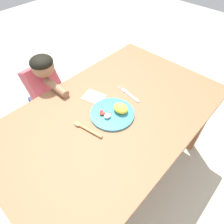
% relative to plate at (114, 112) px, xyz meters
% --- Properties ---
extents(ground_plane, '(8.00, 8.00, 0.00)m').
position_rel_plate_xyz_m(ground_plane, '(0.00, 0.02, -0.72)').
color(ground_plane, beige).
extents(dining_table, '(1.47, 0.91, 0.71)m').
position_rel_plate_xyz_m(dining_table, '(0.00, 0.02, -0.11)').
color(dining_table, '#946340').
rests_on(dining_table, ground_plane).
extents(plate, '(0.27, 0.27, 0.06)m').
position_rel_plate_xyz_m(plate, '(0.00, 0.00, 0.00)').
color(plate, teal).
rests_on(plate, dining_table).
extents(fork, '(0.05, 0.20, 0.01)m').
position_rel_plate_xyz_m(fork, '(0.20, 0.04, -0.01)').
color(fork, silver).
rests_on(fork, dining_table).
extents(spoon, '(0.06, 0.20, 0.02)m').
position_rel_plate_xyz_m(spoon, '(-0.20, 0.04, -0.01)').
color(spoon, tan).
rests_on(spoon, dining_table).
extents(person, '(0.22, 0.43, 0.93)m').
position_rel_plate_xyz_m(person, '(-0.10, 0.63, -0.23)').
color(person, '#3C3E67').
rests_on(person, ground_plane).
extents(napkin, '(0.14, 0.16, 0.00)m').
position_rel_plate_xyz_m(napkin, '(0.02, 0.20, -0.01)').
color(napkin, white).
rests_on(napkin, dining_table).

